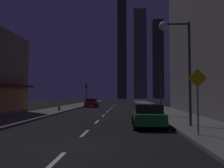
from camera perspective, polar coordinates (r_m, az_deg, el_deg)
name	(u,v)px	position (r m, az deg, el deg)	size (l,w,h in m)	color
ground_plane	(113,107)	(41.00, 0.27, -5.74)	(78.00, 136.00, 0.10)	black
sidewalk_right	(152,106)	(41.23, 10.07, -5.50)	(4.00, 76.00, 0.15)	#605E59
sidewalk_left	(75,106)	(41.95, -9.37, -5.46)	(4.00, 76.00, 0.15)	#605E59
lane_marking_center	(107,112)	(27.85, -1.16, -7.00)	(0.16, 43.80, 0.01)	silver
skyscraper_distant_tall	(122,39)	(132.26, 2.52, 11.22)	(5.13, 6.61, 68.29)	#3B382C
skyscraper_distant_mid	(140,54)	(148.38, 7.01, 7.55)	(8.32, 5.44, 57.45)	#645F4B
skyscraper_distant_short	(158,59)	(148.28, 11.42, 6.12)	(6.64, 7.35, 49.90)	#433F32
car_parked_near	(148,115)	(14.82, 9.00, -7.78)	(1.98, 4.24, 1.45)	#1E722D
car_parked_far	(91,103)	(39.14, -5.19, -4.71)	(1.98, 4.24, 1.45)	#B21919
fire_hydrant_far_left	(59,108)	(28.55, -13.17, -5.92)	(0.42, 0.30, 0.65)	red
traffic_light_near_right	(161,83)	(21.57, 12.22, 0.32)	(0.32, 0.48, 4.20)	#2D2D2D
traffic_light_far_left	(86,89)	(45.23, -6.47, -1.34)	(0.32, 0.48, 4.20)	#2D2D2D
street_lamp_right	(176,47)	(15.09, 15.79, 8.89)	(1.96, 0.56, 6.58)	#38383D
pedestrian_crossing_sign	(198,95)	(11.56, 20.71, -2.71)	(0.91, 0.08, 3.15)	slate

